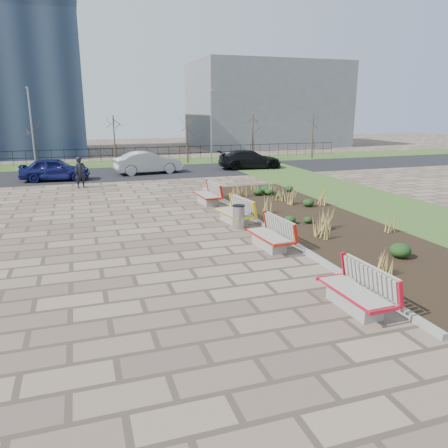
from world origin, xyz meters
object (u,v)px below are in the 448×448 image
object	(u,v)px
car_black	(250,159)
lamp_east	(211,127)
bench_d	(207,194)
car_silver	(148,163)
car_blue	(55,169)
pedestrian	(80,172)
bench_c	(234,211)
bench_b	(269,234)
bench_a	(355,289)
litter_bin	(239,217)
lamp_west	(32,130)

from	to	relation	value
car_black	lamp_east	bearing A→B (deg)	27.19
bench_d	car_silver	distance (m)	11.22
car_blue	car_black	bearing A→B (deg)	-78.76
pedestrian	bench_c	bearing A→B (deg)	-81.22
car_blue	bench_b	bearing A→B (deg)	-151.56
car_silver	lamp_east	distance (m)	7.99
bench_c	bench_b	bearing A→B (deg)	-97.33
bench_a	litter_bin	xyz separation A→B (m)	(-0.10, 7.53, -0.04)
bench_b	pedestrian	world-z (taller)	pedestrian
bench_b	pedestrian	xyz separation A→B (m)	(-5.83, 14.15, 0.42)
bench_b	lamp_east	size ratio (longest dim) A/B	0.35
bench_b	car_black	world-z (taller)	car_black
car_blue	car_black	size ratio (longest dim) A/B	0.88
car_silver	lamp_west	distance (m)	9.38
bench_c	pedestrian	size ratio (longest dim) A/B	1.14
litter_bin	bench_a	bearing A→B (deg)	-89.23
bench_c	car_blue	xyz separation A→B (m)	(-7.37, 13.84, 0.26)
car_blue	lamp_west	xyz separation A→B (m)	(-1.63, 5.91, 2.28)
bench_a	lamp_west	distance (m)	29.66
bench_c	car_blue	bearing A→B (deg)	110.71
lamp_west	lamp_east	bearing A→B (deg)	0.00
bench_b	car_black	distance (m)	19.98
pedestrian	car_blue	world-z (taller)	pedestrian
bench_d	litter_bin	world-z (taller)	bench_d
litter_bin	bench_d	bearing A→B (deg)	88.80
lamp_west	car_black	bearing A→B (deg)	-15.81
pedestrian	bench_a	bearing A→B (deg)	-92.92
pedestrian	lamp_east	xyz separation A→B (m)	(10.83, 9.12, 2.12)
bench_d	car_black	bearing A→B (deg)	56.64
bench_d	lamp_west	bearing A→B (deg)	117.36
car_black	lamp_west	xyz separation A→B (m)	(-15.77, 4.47, 2.31)
car_silver	lamp_west	world-z (taller)	lamp_west
bench_b	bench_c	distance (m)	3.51
bench_b	car_blue	world-z (taller)	car_blue
pedestrian	car_blue	size ratio (longest dim) A/B	0.43
bench_d	pedestrian	bearing A→B (deg)	128.92
lamp_west	lamp_east	world-z (taller)	same
bench_b	bench_c	xyz separation A→B (m)	(0.00, 3.51, 0.00)
bench_c	car_black	xyz separation A→B (m)	(6.77, 15.29, 0.23)
car_black	lamp_west	size ratio (longest dim) A/B	0.82
litter_bin	car_silver	size ratio (longest dim) A/B	0.19
bench_a	car_black	size ratio (longest dim) A/B	0.43
pedestrian	bench_b	bearing A→B (deg)	-87.56
bench_c	lamp_east	size ratio (longest dim) A/B	0.35
bench_d	car_black	size ratio (longest dim) A/B	0.43
pedestrian	lamp_west	world-z (taller)	lamp_west
bench_d	pedestrian	distance (m)	8.84
bench_b	pedestrian	size ratio (longest dim) A/B	1.14
bench_d	lamp_east	xyz separation A→B (m)	(5.00, 15.75, 2.54)
bench_b	car_black	xyz separation A→B (m)	(6.77, 18.80, 0.23)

